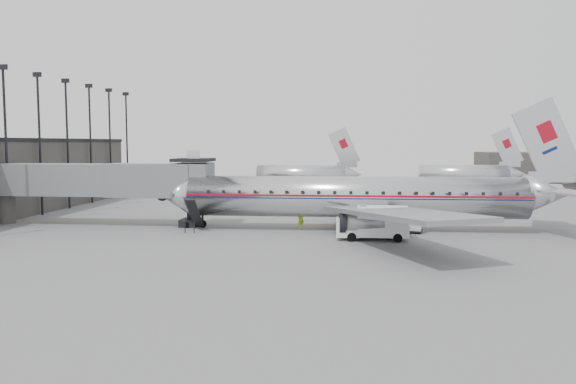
% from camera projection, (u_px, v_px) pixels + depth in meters
% --- Properties ---
extents(ground, '(160.00, 160.00, 0.00)m').
position_uv_depth(ground, '(284.00, 234.00, 47.97)').
color(ground, slate).
rests_on(ground, ground).
extents(hangar, '(30.00, 12.00, 6.00)m').
position_uv_depth(hangar, '(565.00, 169.00, 102.45)').
color(hangar, '#3B3836').
rests_on(hangar, ground).
extents(apron_line, '(60.00, 0.15, 0.01)m').
position_uv_depth(apron_line, '(323.00, 224.00, 53.60)').
color(apron_line, gold).
rests_on(apron_line, ground).
extents(jet_bridge, '(21.00, 6.20, 7.10)m').
position_uv_depth(jet_bridge, '(114.00, 181.00, 52.96)').
color(jet_bridge, slate).
rests_on(jet_bridge, ground).
extents(floodlight_masts, '(0.90, 42.25, 15.25)m').
position_uv_depth(floodlight_masts, '(54.00, 138.00, 62.96)').
color(floodlight_masts, black).
rests_on(floodlight_masts, ground).
extents(distant_aircraft_near, '(16.39, 3.20, 10.26)m').
position_uv_depth(distant_aircraft_near, '(302.00, 174.00, 89.51)').
color(distant_aircraft_near, silver).
rests_on(distant_aircraft_near, ground).
extents(distant_aircraft_mid, '(16.39, 3.20, 10.26)m').
position_uv_depth(distant_aircraft_mid, '(464.00, 174.00, 90.77)').
color(distant_aircraft_mid, silver).
rests_on(distant_aircraft_mid, ground).
extents(airliner, '(37.28, 34.56, 11.79)m').
position_uv_depth(airliner, '(363.00, 197.00, 49.98)').
color(airliner, silver).
rests_on(airliner, ground).
extents(service_van, '(5.74, 2.35, 2.69)m').
position_uv_depth(service_van, '(373.00, 222.00, 45.09)').
color(service_van, white).
rests_on(service_van, ground).
extents(baggage_cart_navy, '(2.30, 2.00, 1.52)m').
position_uv_depth(baggage_cart_navy, '(393.00, 226.00, 47.27)').
color(baggage_cart_navy, '#0D1035').
rests_on(baggage_cart_navy, ground).
extents(baggage_cart_white, '(2.49, 2.07, 1.74)m').
position_uv_depth(baggage_cart_white, '(409.00, 222.00, 48.75)').
color(baggage_cart_white, white).
rests_on(baggage_cart_white, ground).
extents(ramp_worker, '(0.83, 0.82, 1.93)m').
position_uv_depth(ramp_worker, '(301.00, 218.00, 50.73)').
color(ramp_worker, '#A0D619').
rests_on(ramp_worker, ground).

